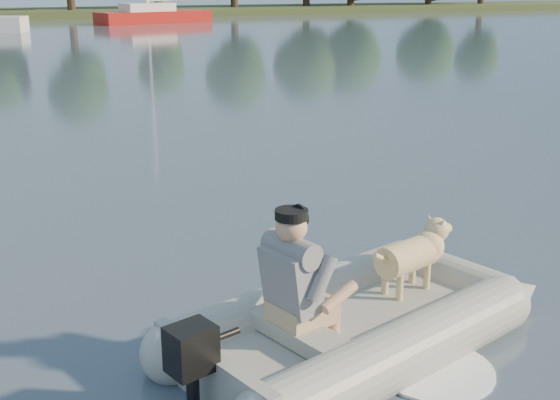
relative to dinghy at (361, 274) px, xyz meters
name	(u,v)px	position (x,y,z in m)	size (l,w,h in m)	color
water	(409,366)	(0.17, -0.56, -0.63)	(160.00, 160.00, 0.00)	#505E6D
shore_bank	(26,14)	(0.17, 61.44, -0.38)	(160.00, 12.00, 0.70)	#47512D
dinghy	(361,274)	(0.00, 0.00, 0.00)	(5.08, 3.93, 1.46)	#989994
man	(293,274)	(-0.72, -0.18, 0.19)	(0.77, 0.66, 1.14)	slate
dog	(407,262)	(0.63, 0.27, -0.08)	(0.99, 0.35, 0.66)	tan
outboard_motor	(192,376)	(-1.67, -0.56, -0.30)	(0.44, 0.31, 0.83)	black
sailboat	(153,16)	(8.52, 48.34, -0.11)	(8.95, 4.95, 11.79)	#A31812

